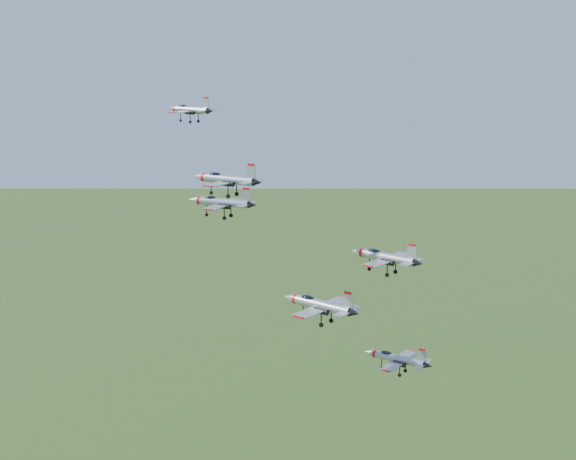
% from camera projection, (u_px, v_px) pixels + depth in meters
% --- Properties ---
extents(jet_lead, '(11.69, 9.84, 3.14)m').
position_uv_depth(jet_lead, '(190.00, 110.00, 149.12)').
color(jet_lead, '#9CA3A8').
extents(jet_left_high, '(14.02, 11.58, 3.75)m').
position_uv_depth(jet_left_high, '(226.00, 179.00, 133.56)').
color(jet_left_high, '#9CA3A8').
extents(jet_right_high, '(11.21, 9.25, 3.00)m').
position_uv_depth(jet_right_high, '(221.00, 202.00, 115.28)').
color(jet_right_high, '#9CA3A8').
extents(jet_left_low, '(13.73, 11.58, 3.70)m').
position_uv_depth(jet_left_low, '(385.00, 257.00, 129.86)').
color(jet_left_low, '#9CA3A8').
extents(jet_right_low, '(13.81, 11.63, 3.71)m').
position_uv_depth(jet_right_low, '(319.00, 304.00, 118.13)').
color(jet_right_low, '#9CA3A8').
extents(jet_trail, '(11.27, 9.37, 3.01)m').
position_uv_depth(jet_trail, '(396.00, 358.00, 119.85)').
color(jet_trail, '#9CA3A8').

